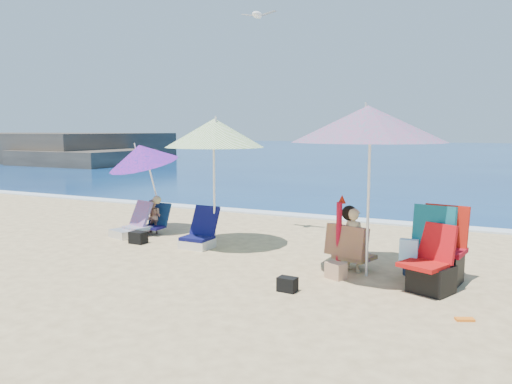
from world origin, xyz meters
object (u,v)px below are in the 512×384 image
at_px(furled_umbrella, 339,229).
at_px(camp_chair_right, 437,255).
at_px(umbrella_turquoise, 368,124).
at_px(camp_chair_left, 431,272).
at_px(chair_rainbow, 131,227).
at_px(umbrella_striped, 215,133).
at_px(person_left, 154,216).
at_px(person_center, 351,240).
at_px(seagull, 257,15).
at_px(chair_navy, 199,237).
at_px(umbrella_blue, 142,155).

xyz_separation_m(furled_umbrella, camp_chair_right, (1.42, -0.07, -0.22)).
xyz_separation_m(umbrella_turquoise, camp_chair_left, (0.96, -0.35, -1.92)).
relative_size(furled_umbrella, chair_rainbow, 1.39).
relative_size(umbrella_striped, camp_chair_right, 2.10).
xyz_separation_m(camp_chair_left, person_left, (-5.56, 1.46, 0.09)).
bearing_deg(person_center, umbrella_striped, 170.47).
bearing_deg(seagull, person_center, -35.77).
bearing_deg(umbrella_turquoise, chair_navy, 171.09).
height_order(umbrella_blue, chair_navy, umbrella_blue).
bearing_deg(chair_navy, camp_chair_left, -11.59).
height_order(chair_rainbow, seagull, seagull).
bearing_deg(chair_navy, umbrella_blue, 159.75).
xyz_separation_m(furled_umbrella, person_left, (-4.17, 0.93, -0.27)).
bearing_deg(camp_chair_right, umbrella_striped, 171.94).
relative_size(furled_umbrella, chair_navy, 1.58).
xyz_separation_m(furled_umbrella, person_center, (0.17, 0.03, -0.16)).
height_order(furled_umbrella, person_left, furled_umbrella).
relative_size(umbrella_striped, seagull, 3.24).
relative_size(umbrella_blue, furled_umbrella, 1.71).
bearing_deg(chair_rainbow, umbrella_turquoise, -8.22).
xyz_separation_m(furled_umbrella, chair_rainbow, (-4.43, 0.52, -0.45)).
bearing_deg(furled_umbrella, person_left, 167.43).
relative_size(chair_navy, chair_rainbow, 0.88).
bearing_deg(chair_rainbow, person_center, -6.04).
bearing_deg(chair_navy, umbrella_striped, 33.57).
height_order(umbrella_turquoise, person_left, umbrella_turquoise).
bearing_deg(seagull, umbrella_turquoise, -36.16).
distance_m(chair_navy, chair_rainbow, 1.74).
xyz_separation_m(chair_rainbow, person_center, (4.60, -0.49, 0.29)).
xyz_separation_m(furled_umbrella, chair_navy, (-2.70, 0.31, -0.44)).
bearing_deg(chair_rainbow, camp_chair_right, -5.81).
bearing_deg(umbrella_blue, chair_rainbow, -83.59).
bearing_deg(chair_navy, chair_rainbow, 173.04).
distance_m(person_center, person_left, 4.43).
xyz_separation_m(umbrella_striped, person_left, (-1.72, 0.45, -1.70)).
height_order(furled_umbrella, chair_navy, furled_umbrella).
height_order(camp_chair_left, person_center, person_center).
distance_m(chair_rainbow, seagull, 4.84).
relative_size(umbrella_turquoise, umbrella_blue, 1.27).
distance_m(umbrella_blue, furled_umbrella, 4.68).
xyz_separation_m(camp_chair_right, seagull, (-3.65, 1.84, 3.91)).
xyz_separation_m(umbrella_striped, seagull, (0.22, 1.29, 2.26)).
relative_size(umbrella_striped, camp_chair_left, 2.62).
relative_size(umbrella_striped, person_left, 2.98).
bearing_deg(person_left, seagull, 23.44).
distance_m(umbrella_turquoise, chair_navy, 3.75).
relative_size(umbrella_blue, seagull, 2.70).
bearing_deg(umbrella_turquoise, person_left, 166.42).
bearing_deg(camp_chair_right, chair_rainbow, 174.19).
relative_size(camp_chair_left, camp_chair_right, 0.80).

